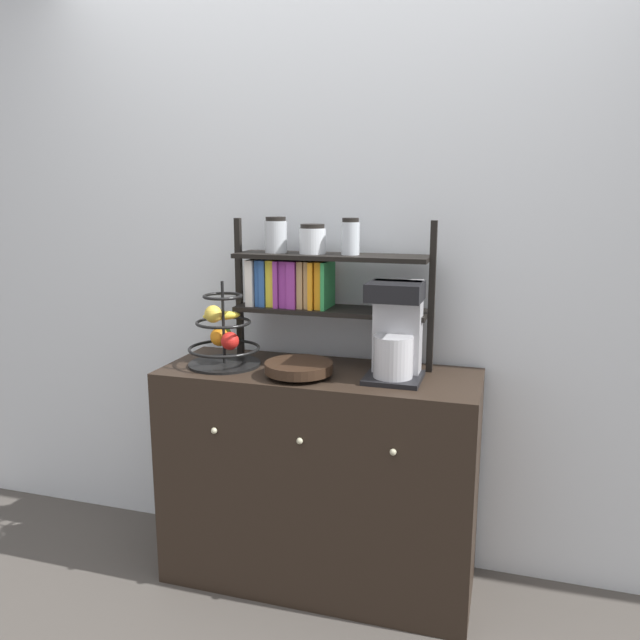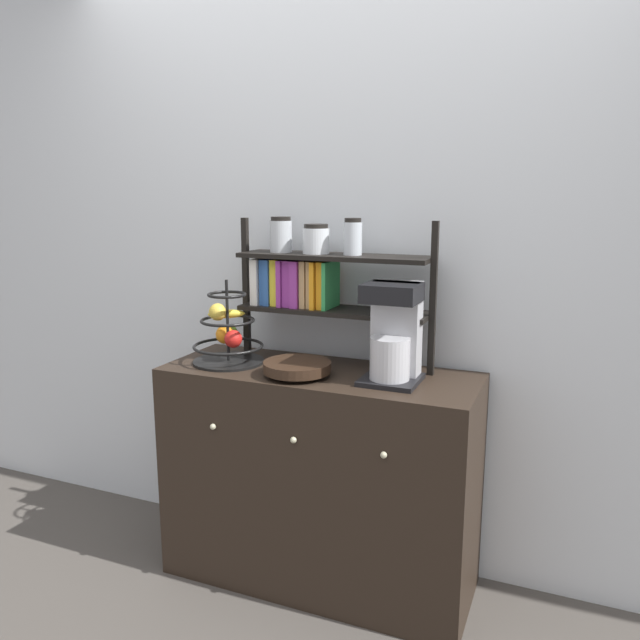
% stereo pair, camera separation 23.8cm
% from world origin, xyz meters
% --- Properties ---
extents(ground_plane, '(12.00, 12.00, 0.00)m').
position_xyz_m(ground_plane, '(0.00, 0.00, 0.00)').
color(ground_plane, '#47423D').
extents(wall_back, '(7.00, 0.05, 2.60)m').
position_xyz_m(wall_back, '(0.00, 0.51, 1.30)').
color(wall_back, silver).
rests_on(wall_back, ground_plane).
extents(sideboard, '(1.24, 0.48, 0.89)m').
position_xyz_m(sideboard, '(0.00, 0.23, 0.44)').
color(sideboard, black).
rests_on(sideboard, ground_plane).
extents(coffee_maker, '(0.21, 0.22, 0.37)m').
position_xyz_m(coffee_maker, '(0.30, 0.22, 1.07)').
color(coffee_maker, black).
rests_on(coffee_maker, sideboard).
extents(fruit_stand, '(0.29, 0.29, 0.34)m').
position_xyz_m(fruit_stand, '(-0.40, 0.21, 1.00)').
color(fruit_stand, black).
rests_on(fruit_stand, sideboard).
extents(wooden_bowl, '(0.26, 0.26, 0.05)m').
position_xyz_m(wooden_bowl, '(-0.05, 0.14, 0.92)').
color(wooden_bowl, black).
rests_on(wooden_bowl, sideboard).
extents(shelf_hutch, '(0.82, 0.20, 0.59)m').
position_xyz_m(shelf_hutch, '(-0.08, 0.35, 1.25)').
color(shelf_hutch, black).
rests_on(shelf_hutch, sideboard).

